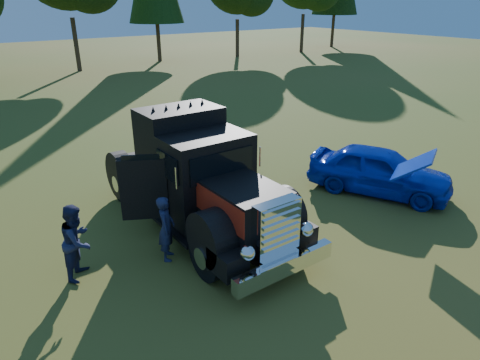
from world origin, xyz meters
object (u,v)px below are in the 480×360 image
object	(u,v)px
hotrod_coupe	(379,170)
spectator_far	(77,241)
spectator_near	(166,228)
diamond_t_truck	(199,181)

from	to	relation	value
hotrod_coupe	spectator_far	world-z (taller)	hotrod_coupe
spectator_near	spectator_far	world-z (taller)	spectator_far
diamond_t_truck	spectator_near	distance (m)	1.72
diamond_t_truck	hotrod_coupe	size ratio (longest dim) A/B	1.57
diamond_t_truck	spectator_near	bearing A→B (deg)	-147.77
spectator_near	spectator_far	distance (m)	1.89
spectator_near	spectator_far	bearing A→B (deg)	107.97
hotrod_coupe	spectator_near	size ratio (longest dim) A/B	2.92
diamond_t_truck	spectator_far	bearing A→B (deg)	-173.54
spectator_near	hotrod_coupe	bearing A→B (deg)	-60.46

